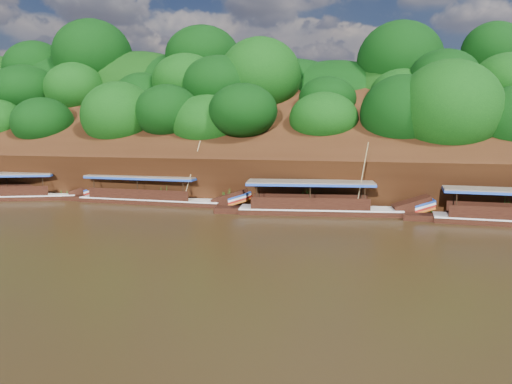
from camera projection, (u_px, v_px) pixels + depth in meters
ground at (288, 235)px, 28.79m from camera, size 160.00×160.00×0.00m
riverbank at (326, 168)px, 50.42m from camera, size 120.00×30.06×19.40m
boat_1 at (330, 207)px, 35.49m from camera, size 13.69×3.74×5.61m
boat_2 at (160, 197)px, 40.11m from camera, size 14.25×2.57×5.49m
boat_3 at (20, 194)px, 42.29m from camera, size 12.49×6.14×2.68m
reeds at (274, 196)px, 38.43m from camera, size 49.38×2.63×2.04m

